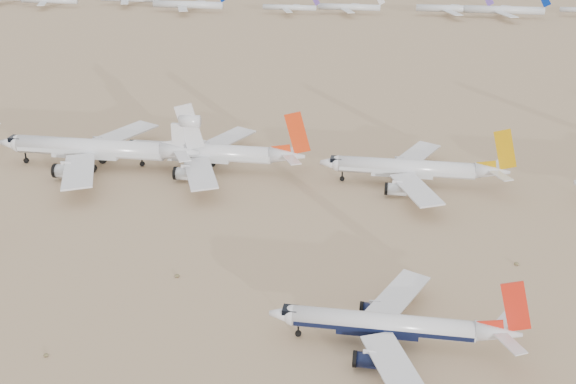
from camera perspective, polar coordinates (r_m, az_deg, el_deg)
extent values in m
plane|color=#886B4F|center=(130.96, 2.27, -10.92)|extent=(7000.00, 7000.00, 0.00)
cylinder|color=silver|center=(126.28, 7.50, -10.26)|extent=(31.05, 3.67, 3.67)
cube|color=black|center=(126.53, 7.49, -10.44)|extent=(30.43, 3.73, 0.83)
sphere|color=silver|center=(127.37, 0.41, -9.71)|extent=(3.67, 3.67, 3.67)
cube|color=black|center=(126.90, 0.16, -9.31)|extent=(2.57, 2.39, 0.92)
cone|color=silver|center=(127.39, 16.30, -10.63)|extent=(7.76, 3.67, 3.67)
cube|color=silver|center=(117.71, 8.43, -13.51)|extent=(11.99, 18.90, 0.57)
cube|color=silver|center=(124.43, 17.19, -11.39)|extent=(4.93, 6.44, 0.22)
cylinder|color=black|center=(121.35, 6.44, -13.09)|extent=(4.31, 2.64, 2.64)
cube|color=silver|center=(135.84, 8.71, -8.04)|extent=(11.99, 18.90, 0.57)
cube|color=silver|center=(130.34, 16.84, -9.62)|extent=(4.93, 6.44, 0.22)
cylinder|color=black|center=(133.96, 6.85, -9.24)|extent=(4.31, 2.64, 2.64)
cube|color=red|center=(124.90, 17.57, -8.62)|extent=(5.88, 0.29, 9.70)
cylinder|color=black|center=(129.29, 0.82, -11.11)|extent=(1.10, 0.46, 1.10)
cylinder|color=black|center=(126.09, 7.96, -12.25)|extent=(1.54, 0.92, 1.54)
cylinder|color=black|center=(130.32, 8.05, -10.95)|extent=(1.54, 0.92, 1.54)
cylinder|color=silver|center=(191.15, 9.31, 1.93)|extent=(35.47, 4.31, 4.31)
cube|color=silver|center=(191.34, 9.30, 1.78)|extent=(34.76, 4.37, 0.97)
sphere|color=silver|center=(191.83, 4.02, 2.27)|extent=(4.31, 4.31, 4.31)
cube|color=black|center=(191.47, 3.83, 2.61)|extent=(3.02, 2.80, 1.08)
cone|color=silver|center=(192.46, 15.85, 1.58)|extent=(8.87, 4.31, 4.31)
cube|color=silver|center=(179.87, 10.10, 0.22)|extent=(13.70, 21.59, 0.67)
cube|color=silver|center=(188.70, 16.49, 1.24)|extent=(5.63, 7.36, 0.26)
cylinder|color=silver|center=(184.01, 8.60, 0.21)|extent=(4.93, 3.10, 3.10)
cube|color=silver|center=(203.16, 10.13, 2.95)|extent=(13.70, 21.59, 0.67)
cube|color=silver|center=(196.29, 16.26, 2.13)|extent=(5.63, 7.36, 0.26)
cylinder|color=silver|center=(200.30, 8.74, 2.15)|extent=(4.93, 3.10, 3.10)
cube|color=#CB9209|center=(190.68, 16.78, 3.24)|extent=(6.72, 0.34, 11.08)
cylinder|color=black|center=(193.33, 4.30, 1.06)|extent=(1.29, 0.54, 1.29)
cylinder|color=black|center=(189.87, 9.66, 0.43)|extent=(1.81, 1.08, 1.81)
cylinder|color=black|center=(195.46, 9.68, 1.11)|extent=(1.81, 1.08, 1.81)
cylinder|color=silver|center=(199.87, -6.73, 3.17)|extent=(38.16, 4.66, 4.66)
cube|color=silver|center=(200.07, -6.72, 3.01)|extent=(37.40, 4.73, 1.05)
sphere|color=silver|center=(205.83, -11.85, 3.42)|extent=(4.66, 4.66, 4.66)
cube|color=black|center=(205.66, -12.06, 3.77)|extent=(3.26, 3.03, 1.17)
cone|color=silver|center=(194.73, -0.03, 2.89)|extent=(9.54, 4.66, 4.66)
cube|color=silver|center=(187.32, -6.96, 1.48)|extent=(14.74, 23.23, 0.72)
cube|color=silver|center=(190.17, 0.30, 2.57)|extent=(6.06, 7.92, 0.28)
cylinder|color=silver|center=(193.07, -8.05, 1.43)|extent=(5.30, 3.36, 3.36)
cube|color=silver|center=(211.61, -4.96, 4.16)|extent=(14.74, 23.23, 0.72)
cube|color=silver|center=(198.34, 0.71, 3.46)|extent=(6.06, 7.92, 0.28)
cylinder|color=silver|center=(209.96, -6.55, 3.33)|extent=(5.30, 3.36, 3.36)
cube|color=red|center=(192.13, 0.75, 4.70)|extent=(7.23, 0.37, 11.92)
cylinder|color=black|center=(207.02, -11.44, 2.20)|extent=(1.40, 0.58, 1.40)
cylinder|color=black|center=(198.08, -6.48, 1.63)|extent=(1.96, 1.17, 1.96)
cylinder|color=black|center=(203.92, -5.99, 2.30)|extent=(1.96, 1.17, 1.96)
cylinder|color=silver|center=(207.80, -15.36, 3.40)|extent=(42.20, 5.05, 5.05)
cube|color=silver|center=(208.01, -15.35, 3.24)|extent=(41.35, 5.13, 1.14)
sphere|color=silver|center=(217.32, -20.45, 3.61)|extent=(5.05, 5.05, 5.05)
cube|color=black|center=(217.26, -20.67, 3.96)|extent=(3.54, 3.28, 1.26)
cone|color=silver|center=(198.40, -8.49, 3.17)|extent=(10.55, 5.05, 5.05)
cube|color=silver|center=(194.24, -16.21, 1.62)|extent=(16.30, 25.68, 0.79)
cube|color=silver|center=(193.24, -8.35, 2.82)|extent=(6.70, 8.76, 0.30)
cylinder|color=silver|center=(201.13, -17.06, 1.57)|extent=(5.86, 3.64, 3.64)
cube|color=silver|center=(219.61, -13.01, 4.46)|extent=(16.30, 25.68, 0.79)
cube|color=silver|center=(201.94, -7.53, 3.78)|extent=(6.70, 8.76, 0.30)
cylinder|color=silver|center=(218.67, -14.75, 3.57)|extent=(5.86, 3.64, 3.64)
cube|color=silver|center=(195.17, -7.79, 5.14)|extent=(8.00, 0.40, 13.18)
cylinder|color=silver|center=(194.59, -7.73, 5.59)|extent=(5.27, 3.27, 3.27)
cylinder|color=black|center=(218.34, -19.98, 2.36)|extent=(1.52, 0.63, 1.52)
cylinder|color=black|center=(205.70, -15.17, 1.80)|extent=(2.12, 1.26, 2.12)
cylinder|color=black|center=(211.70, -14.41, 2.50)|extent=(2.12, 1.26, 2.12)
cylinder|color=silver|center=(498.99, -18.34, 14.18)|extent=(37.44, 3.70, 3.70)
cube|color=silver|center=(490.58, -18.85, 13.91)|extent=(9.86, 17.24, 0.37)
cube|color=silver|center=(483.06, -12.78, 14.43)|extent=(10.36, 18.10, 0.39)
cylinder|color=silver|center=(459.96, -7.91, 14.45)|extent=(43.66, 4.31, 4.31)
cube|color=silver|center=(449.41, -8.34, 14.14)|extent=(11.50, 20.10, 0.43)
cube|color=silver|center=(470.74, -7.50, 14.59)|extent=(11.50, 20.10, 0.43)
cylinder|color=silver|center=(448.72, 0.12, 14.38)|extent=(32.59, 3.22, 3.22)
cube|color=silver|center=(440.58, -0.06, 14.15)|extent=(8.59, 15.00, 0.32)
cube|color=silver|center=(457.02, 0.30, 14.48)|extent=(8.59, 15.00, 0.32)
cylinder|color=silver|center=(450.00, 4.85, 14.35)|extent=(37.65, 3.72, 3.72)
cube|color=silver|center=(440.49, 4.73, 14.09)|extent=(9.92, 17.33, 0.37)
cube|color=silver|center=(459.68, 4.96, 14.47)|extent=(9.92, 17.33, 0.37)
cylinder|color=silver|center=(452.08, 12.83, 13.95)|extent=(42.00, 4.15, 4.15)
cube|color=silver|center=(441.46, 12.88, 13.64)|extent=(11.07, 19.33, 0.42)
cube|color=silver|center=(462.91, 12.77, 14.08)|extent=(11.07, 19.33, 0.42)
cylinder|color=silver|center=(453.69, 16.71, 13.61)|extent=(45.46, 4.49, 4.49)
cube|color=silver|center=(442.26, 16.86, 13.28)|extent=(11.98, 20.93, 0.45)
cube|color=silver|center=(465.34, 16.55, 13.77)|extent=(11.98, 20.93, 0.45)
ellipsoid|color=brown|center=(131.18, -18.58, -12.11)|extent=(0.84, 0.84, 0.46)
ellipsoid|color=brown|center=(148.72, -8.77, -6.54)|extent=(0.98, 0.98, 0.54)
ellipsoid|color=brown|center=(132.02, 13.13, -11.16)|extent=(0.84, 0.84, 0.46)
ellipsoid|color=brown|center=(158.69, 17.60, -5.42)|extent=(0.98, 0.98, 0.54)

